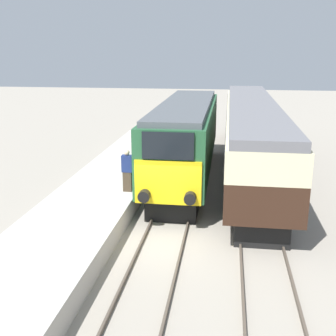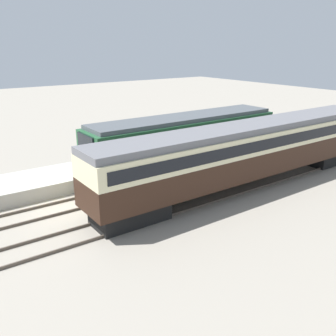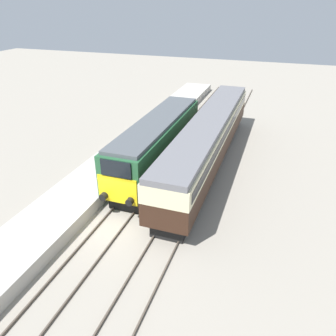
% 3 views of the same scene
% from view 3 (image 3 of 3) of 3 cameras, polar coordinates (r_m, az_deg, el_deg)
% --- Properties ---
extents(ground_plane, '(120.00, 120.00, 0.00)m').
position_cam_3_polar(ground_plane, '(19.54, -9.82, -9.96)').
color(ground_plane, gray).
extents(platform_left, '(3.50, 50.00, 0.81)m').
position_cam_3_polar(platform_left, '(26.73, -8.11, 2.05)').
color(platform_left, '#B7B2A8').
rests_on(platform_left, ground_plane).
extents(rails_near_track, '(1.51, 60.00, 0.14)m').
position_cam_3_polar(rails_near_track, '(23.21, -4.05, -2.82)').
color(rails_near_track, '#4C4238').
rests_on(rails_near_track, ground_plane).
extents(rails_far_track, '(1.50, 60.00, 0.14)m').
position_cam_3_polar(rails_far_track, '(22.24, 4.07, -4.28)').
color(rails_far_track, '#4C4238').
rests_on(rails_far_track, ground_plane).
extents(locomotive, '(2.70, 13.46, 4.02)m').
position_cam_3_polar(locomotive, '(24.38, -1.86, 4.45)').
color(locomotive, black).
rests_on(locomotive, ground_plane).
extents(passenger_carriage, '(2.75, 20.75, 3.84)m').
position_cam_3_polar(passenger_carriage, '(25.44, 7.17, 5.56)').
color(passenger_carriage, black).
rests_on(passenger_carriage, ground_plane).
extents(person_on_platform, '(0.44, 0.26, 1.78)m').
position_cam_3_polar(person_on_platform, '(21.59, -11.20, -0.85)').
color(person_on_platform, '#473828').
rests_on(person_on_platform, platform_left).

